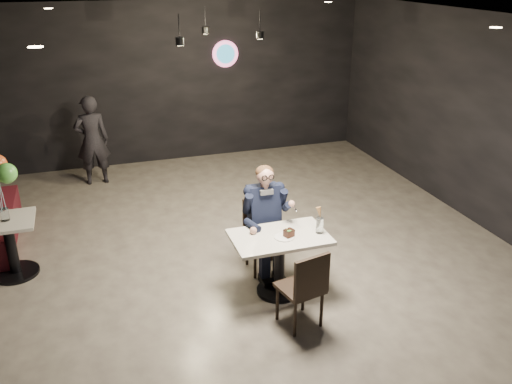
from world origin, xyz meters
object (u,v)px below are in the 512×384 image
object	(u,v)px
main_table	(279,264)
chair_near	(300,286)
balloon_vase	(5,214)
passerby	(92,140)
sundae_glass	(320,225)
chair_far	(264,237)
seated_man	(264,218)
side_table	(11,246)

from	to	relation	value
main_table	chair_near	size ratio (longest dim) A/B	1.20
balloon_vase	passerby	world-z (taller)	passerby
sundae_glass	chair_far	bearing A→B (deg)	126.22
chair_far	seated_man	distance (m)	0.26
passerby	sundae_glass	bearing A→B (deg)	116.61
sundae_glass	passerby	distance (m)	4.90
main_table	seated_man	distance (m)	0.65
chair_far	balloon_vase	size ratio (longest dim) A/B	6.06
side_table	balloon_vase	size ratio (longest dim) A/B	5.31
chair_far	passerby	xyz separation A→B (m)	(-1.86, 3.69, 0.32)
main_table	chair_far	distance (m)	0.56
chair_near	passerby	distance (m)	5.22
main_table	sundae_glass	xyz separation A→B (m)	(0.46, -0.07, 0.47)
chair_near	sundae_glass	size ratio (longest dim) A/B	4.91
side_table	passerby	distance (m)	3.09
main_table	sundae_glass	bearing A→B (deg)	-9.22
chair_near	passerby	xyz separation A→B (m)	(-1.86, 4.87, 0.32)
sundae_glass	balloon_vase	world-z (taller)	sundae_glass
chair_near	seated_man	world-z (taller)	seated_man
side_table	sundae_glass	bearing A→B (deg)	-23.10
seated_man	balloon_vase	size ratio (longest dim) A/B	9.49
chair_near	side_table	world-z (taller)	chair_near
seated_man	passerby	world-z (taller)	passerby
chair_far	seated_man	world-z (taller)	seated_man
chair_near	sundae_glass	world-z (taller)	sundae_glass
side_table	balloon_vase	bearing A→B (deg)	0.00
chair_far	seated_man	xyz separation A→B (m)	(0.00, -0.00, 0.26)
sundae_glass	chair_near	bearing A→B (deg)	-129.57
seated_man	balloon_vase	world-z (taller)	seated_man
main_table	chair_near	distance (m)	0.63
main_table	side_table	bearing A→B (deg)	154.98
main_table	side_table	size ratio (longest dim) A/B	1.36
chair_far	balloon_vase	xyz separation A→B (m)	(-2.99, 0.85, 0.37)
seated_man	side_table	xyz separation A→B (m)	(-2.99, 0.85, -0.32)
chair_far	chair_near	xyz separation A→B (m)	(0.00, -1.18, 0.00)
chair_near	side_table	xyz separation A→B (m)	(-2.99, 2.03, -0.06)
main_table	side_table	world-z (taller)	side_table
balloon_vase	side_table	bearing A→B (deg)	0.00
main_table	balloon_vase	distance (m)	3.34
chair_far	chair_near	world-z (taller)	same
main_table	seated_man	xyz separation A→B (m)	(0.00, 0.55, 0.34)
sundae_glass	passerby	world-z (taller)	passerby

